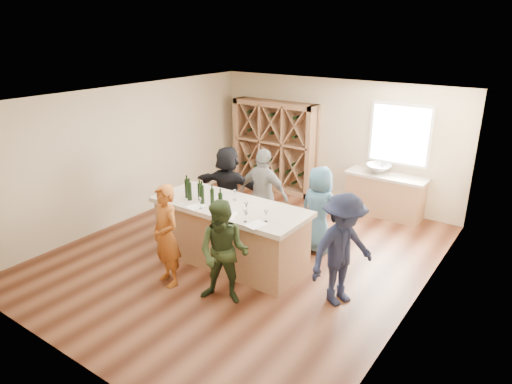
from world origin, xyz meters
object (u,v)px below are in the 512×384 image
Objects in this scene: person_far_left at (228,187)px; wine_bottle_e at (212,197)px; wine_bottle_c at (200,192)px; wine_bottle_b at (190,191)px; person_server at (343,250)px; tasting_counter_base at (230,236)px; person_near_left at (166,236)px; wine_bottle_a at (187,189)px; person_far_mid at (264,195)px; person_far_right at (319,210)px; wine_bottle_d at (202,195)px; person_near_right at (224,253)px; wine_rack at (275,146)px; sink at (378,169)px; wine_bottle_f at (221,202)px.

wine_bottle_e is at bearing 107.99° from person_far_left.
person_far_left reaches higher than wine_bottle_c.
wine_bottle_b is 0.18× the size of person_server.
person_near_left is at bearing -109.05° from tasting_counter_base.
wine_bottle_a is 1.52m from person_far_mid.
person_far_left is (-2.01, -0.08, 0.04)m from person_far_right.
tasting_counter_base is 8.28× the size of wine_bottle_b.
person_near_left reaches higher than wine_bottle_a.
wine_bottle_d is 2.12m from person_far_right.
person_far_mid is (0.32, 2.23, 0.06)m from person_near_left.
person_near_left is (-0.39, -1.12, 0.33)m from tasting_counter_base.
person_near_right reaches higher than wine_bottle_e.
person_far_right is (-1.06, 1.29, -0.06)m from person_server.
person_server is at bearing 147.27° from person_far_left.
wine_bottle_a is 1.41m from person_far_left.
person_near_right is at bearing 115.96° from person_far_left.
wine_bottle_e is (1.27, -3.86, 0.12)m from wine_rack.
wine_bottle_d is at bearing -169.40° from wine_bottle_e.
person_server reaches higher than person_far_right.
wine_bottle_a is at bearing 59.55° from person_far_mid.
person_server reaches higher than sink.
wine_bottle_e is (-0.21, -0.20, 0.72)m from tasting_counter_base.
wine_bottle_e is (0.19, 0.04, -0.02)m from wine_bottle_d.
person_near_left is (0.02, -0.88, -0.41)m from wine_bottle_d.
wine_bottle_e is at bearing -12.25° from wine_bottle_c.
person_far_mid reaches higher than person_near_right.
person_far_mid reaches higher than person_far_left.
person_near_right is at bearing -48.49° from wine_bottle_f.
wine_bottle_b reaches higher than sink.
wine_bottle_a is 2.37m from person_far_right.
person_far_right reaches higher than tasting_counter_base.
wine_bottle_e is (0.48, 0.04, -0.01)m from wine_bottle_b.
wine_bottle_d is 2.53m from person_server.
wine_rack is 7.67× the size of wine_bottle_e.
person_far_left is (-0.29, 1.41, -0.39)m from wine_bottle_b.
person_far_left is at bearing 108.04° from wine_bottle_c.
wine_bottle_a is at bearing -118.37° from sink.
sink is 1.73× the size of wine_bottle_b.
wine_bottle_e is at bearing 116.65° from person_server.
person_far_right is 0.95× the size of person_far_left.
person_near_left is at bearing 93.33° from person_far_left.
wine_bottle_c is 0.18× the size of person_near_left.
wine_rack reaches higher than tasting_counter_base.
wine_bottle_c is 0.92× the size of wine_bottle_d.
person_server is (2.65, 0.09, -0.36)m from wine_bottle_c.
person_near_right is at bearing -42.33° from wine_bottle_e.
person_near_left is 1.01m from wine_bottle_f.
tasting_counter_base is 1.65m from person_far_right.
person_far_right is (1.59, 1.38, -0.42)m from wine_bottle_c.
person_far_right is at bearing 50.39° from tasting_counter_base.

